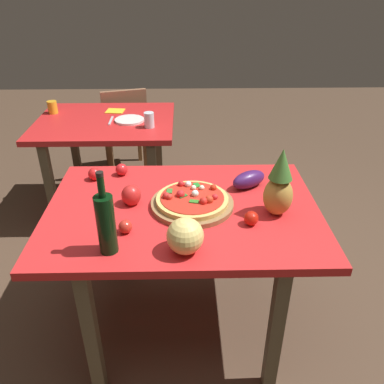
{
  "coord_description": "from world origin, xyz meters",
  "views": [
    {
      "loc": [
        0.01,
        -1.62,
        1.79
      ],
      "look_at": [
        0.05,
        0.06,
        0.83
      ],
      "focal_mm": 36.84,
      "sensor_mm": 36.0,
      "label": 1
    }
  ],
  "objects_px": {
    "display_table": "(183,222)",
    "bell_pepper": "(131,195)",
    "dinner_plate": "(129,120)",
    "fork_utensil": "(111,121)",
    "pizza": "(192,199)",
    "knife_utensil": "(148,120)",
    "tomato_by_bottle": "(94,174)",
    "dining_chair": "(125,126)",
    "background_table": "(106,133)",
    "eggplant": "(249,179)",
    "drinking_glass_water": "(149,120)",
    "pineapple_left": "(279,186)",
    "napkin_folded": "(115,111)",
    "drinking_glass_juice": "(52,107)",
    "pizza_board": "(192,204)",
    "tomato_at_corner": "(251,218)",
    "melon": "(185,236)",
    "wine_bottle": "(106,223)",
    "tomato_near_board": "(125,227)",
    "tomato_beside_pepper": "(122,170)"
  },
  "relations": [
    {
      "from": "pizza_board",
      "to": "dinner_plate",
      "type": "height_order",
      "value": "pizza_board"
    },
    {
      "from": "pizza",
      "to": "knife_utensil",
      "type": "height_order",
      "value": "pizza"
    },
    {
      "from": "fork_utensil",
      "to": "napkin_folded",
      "type": "distance_m",
      "value": 0.23
    },
    {
      "from": "dinner_plate",
      "to": "background_table",
      "type": "bearing_deg",
      "value": 170.09
    },
    {
      "from": "bell_pepper",
      "to": "dinner_plate",
      "type": "bearing_deg",
      "value": 97.14
    },
    {
      "from": "tomato_near_board",
      "to": "napkin_folded",
      "type": "distance_m",
      "value": 1.69
    },
    {
      "from": "display_table",
      "to": "napkin_folded",
      "type": "bearing_deg",
      "value": 110.27
    },
    {
      "from": "bell_pepper",
      "to": "pineapple_left",
      "type": "bearing_deg",
      "value": -8.25
    },
    {
      "from": "pizza",
      "to": "tomato_by_bottle",
      "type": "xyz_separation_m",
      "value": [
        -0.53,
        0.28,
        -0.01
      ]
    },
    {
      "from": "tomato_by_bottle",
      "to": "tomato_at_corner",
      "type": "distance_m",
      "value": 0.91
    },
    {
      "from": "eggplant",
      "to": "tomato_by_bottle",
      "type": "relative_size",
      "value": 2.9
    },
    {
      "from": "dining_chair",
      "to": "background_table",
      "type": "bearing_deg",
      "value": 70.36
    },
    {
      "from": "knife_utensil",
      "to": "background_table",
      "type": "bearing_deg",
      "value": 177.74
    },
    {
      "from": "pizza_board",
      "to": "tomato_at_corner",
      "type": "bearing_deg",
      "value": -32.04
    },
    {
      "from": "eggplant",
      "to": "drinking_glass_water",
      "type": "bearing_deg",
      "value": 122.94
    },
    {
      "from": "eggplant",
      "to": "background_table",
      "type": "bearing_deg",
      "value": 131.19
    },
    {
      "from": "tomato_near_board",
      "to": "fork_utensil",
      "type": "height_order",
      "value": "tomato_near_board"
    },
    {
      "from": "display_table",
      "to": "tomato_by_bottle",
      "type": "distance_m",
      "value": 0.58
    },
    {
      "from": "eggplant",
      "to": "drinking_glass_juice",
      "type": "bearing_deg",
      "value": 137.99
    },
    {
      "from": "tomato_at_corner",
      "to": "dinner_plate",
      "type": "bearing_deg",
      "value": 117.04
    },
    {
      "from": "pineapple_left",
      "to": "fork_utensil",
      "type": "bearing_deg",
      "value": 127.13
    },
    {
      "from": "tomato_near_board",
      "to": "drinking_glass_water",
      "type": "distance_m",
      "value": 1.3
    },
    {
      "from": "bell_pepper",
      "to": "eggplant",
      "type": "height_order",
      "value": "bell_pepper"
    },
    {
      "from": "tomato_by_bottle",
      "to": "drinking_glass_juice",
      "type": "relative_size",
      "value": 0.71
    },
    {
      "from": "pineapple_left",
      "to": "drinking_glass_water",
      "type": "height_order",
      "value": "pineapple_left"
    },
    {
      "from": "wine_bottle",
      "to": "melon",
      "type": "height_order",
      "value": "wine_bottle"
    },
    {
      "from": "pizza_board",
      "to": "pineapple_left",
      "type": "distance_m",
      "value": 0.42
    },
    {
      "from": "eggplant",
      "to": "tomato_by_bottle",
      "type": "xyz_separation_m",
      "value": [
        -0.83,
        0.1,
        -0.01
      ]
    },
    {
      "from": "background_table",
      "to": "tomato_by_bottle",
      "type": "relative_size",
      "value": 15.11
    },
    {
      "from": "knife_utensil",
      "to": "napkin_folded",
      "type": "height_order",
      "value": "knife_utensil"
    },
    {
      "from": "bell_pepper",
      "to": "tomato_by_bottle",
      "type": "relative_size",
      "value": 1.52
    },
    {
      "from": "wine_bottle",
      "to": "melon",
      "type": "xyz_separation_m",
      "value": [
        0.31,
        -0.01,
        -0.06
      ]
    },
    {
      "from": "pizza",
      "to": "display_table",
      "type": "bearing_deg",
      "value": -165.23
    },
    {
      "from": "dining_chair",
      "to": "drinking_glass_juice",
      "type": "height_order",
      "value": "drinking_glass_juice"
    },
    {
      "from": "melon",
      "to": "bell_pepper",
      "type": "xyz_separation_m",
      "value": [
        -0.26,
        0.38,
        -0.03
      ]
    },
    {
      "from": "melon",
      "to": "tomato_near_board",
      "type": "xyz_separation_m",
      "value": [
        -0.26,
        0.14,
        -0.05
      ]
    },
    {
      "from": "melon",
      "to": "drinking_glass_water",
      "type": "height_order",
      "value": "melon"
    },
    {
      "from": "dining_chair",
      "to": "bell_pepper",
      "type": "height_order",
      "value": "bell_pepper"
    },
    {
      "from": "pineapple_left",
      "to": "tomato_by_bottle",
      "type": "height_order",
      "value": "pineapple_left"
    },
    {
      "from": "tomato_at_corner",
      "to": "napkin_folded",
      "type": "relative_size",
      "value": 0.47
    },
    {
      "from": "pineapple_left",
      "to": "napkin_folded",
      "type": "xyz_separation_m",
      "value": [
        -0.98,
        1.53,
        -0.14
      ]
    },
    {
      "from": "dining_chair",
      "to": "eggplant",
      "type": "xyz_separation_m",
      "value": [
        0.9,
        -1.73,
        0.34
      ]
    },
    {
      "from": "napkin_folded",
      "to": "tomato_beside_pepper",
      "type": "bearing_deg",
      "value": -79.75
    },
    {
      "from": "fork_utensil",
      "to": "tomato_near_board",
      "type": "bearing_deg",
      "value": -78.99
    },
    {
      "from": "dining_chair",
      "to": "tomato_near_board",
      "type": "distance_m",
      "value": 2.17
    },
    {
      "from": "display_table",
      "to": "bell_pepper",
      "type": "xyz_separation_m",
      "value": [
        -0.25,
        0.04,
        0.14
      ]
    },
    {
      "from": "pineapple_left",
      "to": "knife_utensil",
      "type": "bearing_deg",
      "value": 118.43
    },
    {
      "from": "dinner_plate",
      "to": "fork_utensil",
      "type": "height_order",
      "value": "dinner_plate"
    },
    {
      "from": "display_table",
      "to": "wine_bottle",
      "type": "xyz_separation_m",
      "value": [
        -0.3,
        -0.33,
        0.23
      ]
    },
    {
      "from": "pizza",
      "to": "drinking_glass_water",
      "type": "distance_m",
      "value": 1.13
    }
  ]
}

